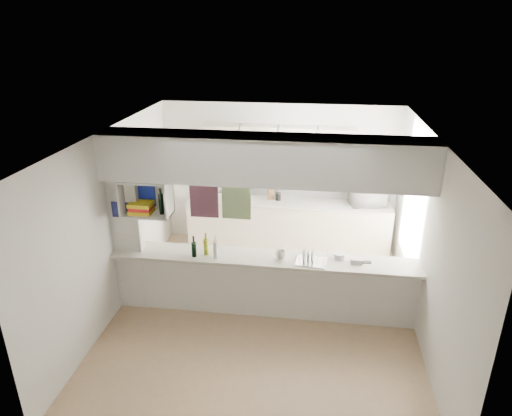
% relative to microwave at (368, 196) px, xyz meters
% --- Properties ---
extents(floor, '(4.80, 4.80, 0.00)m').
position_rel_microwave_xyz_m(floor, '(-1.57, -2.15, -1.08)').
color(floor, '#A37E5F').
rests_on(floor, ground).
extents(ceiling, '(4.80, 4.80, 0.00)m').
position_rel_microwave_xyz_m(ceiling, '(-1.57, -2.15, 1.52)').
color(ceiling, white).
rests_on(ceiling, wall_back).
extents(wall_back, '(4.20, 0.00, 4.20)m').
position_rel_microwave_xyz_m(wall_back, '(-1.57, 0.25, 0.22)').
color(wall_back, silver).
rests_on(wall_back, floor).
extents(wall_left, '(0.00, 4.80, 4.80)m').
position_rel_microwave_xyz_m(wall_left, '(-3.67, -2.15, 0.22)').
color(wall_left, silver).
rests_on(wall_left, floor).
extents(wall_right, '(0.00, 4.80, 4.80)m').
position_rel_microwave_xyz_m(wall_right, '(0.53, -2.15, 0.22)').
color(wall_right, silver).
rests_on(wall_right, floor).
extents(servery_partition, '(4.20, 0.50, 2.60)m').
position_rel_microwave_xyz_m(servery_partition, '(-1.74, -2.15, 0.58)').
color(servery_partition, silver).
rests_on(servery_partition, floor).
extents(cubby_shelf, '(0.65, 0.35, 0.50)m').
position_rel_microwave_xyz_m(cubby_shelf, '(-3.14, -2.21, 0.63)').
color(cubby_shelf, white).
rests_on(cubby_shelf, bulkhead).
extents(kitchen_run, '(3.60, 0.63, 2.24)m').
position_rel_microwave_xyz_m(kitchen_run, '(-1.41, -0.01, -0.26)').
color(kitchen_run, beige).
rests_on(kitchen_run, floor).
extents(microwave, '(0.64, 0.49, 0.32)m').
position_rel_microwave_xyz_m(microwave, '(0.00, 0.00, 0.00)').
color(microwave, white).
rests_on(microwave, bench_top).
extents(bowl, '(0.27, 0.27, 0.07)m').
position_rel_microwave_xyz_m(bowl, '(0.01, -0.02, 0.19)').
color(bowl, navy).
rests_on(bowl, microwave).
extents(dish_rack, '(0.44, 0.35, 0.22)m').
position_rel_microwave_xyz_m(dish_rack, '(-0.92, -2.20, -0.08)').
color(dish_rack, silver).
rests_on(dish_rack, breakfast_bar).
extents(cup, '(0.18, 0.18, 0.11)m').
position_rel_microwave_xyz_m(cup, '(-1.33, -2.17, -0.09)').
color(cup, white).
rests_on(cup, dish_rack).
extents(wine_bottles, '(0.37, 0.15, 0.34)m').
position_rel_microwave_xyz_m(wine_bottles, '(-2.35, -2.23, -0.04)').
color(wine_bottles, black).
rests_on(wine_bottles, breakfast_bar).
extents(plastic_tubs, '(0.50, 0.23, 0.08)m').
position_rel_microwave_xyz_m(plastic_tubs, '(-0.45, -2.08, -0.13)').
color(plastic_tubs, silver).
rests_on(plastic_tubs, breakfast_bar).
extents(utensil_jar, '(0.10, 0.10, 0.14)m').
position_rel_microwave_xyz_m(utensil_jar, '(-1.56, 0.00, -0.09)').
color(utensil_jar, black).
rests_on(utensil_jar, bench_top).
extents(knife_block, '(0.12, 0.10, 0.19)m').
position_rel_microwave_xyz_m(knife_block, '(-1.70, 0.03, -0.06)').
color(knife_block, '#54361C').
rests_on(knife_block, bench_top).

